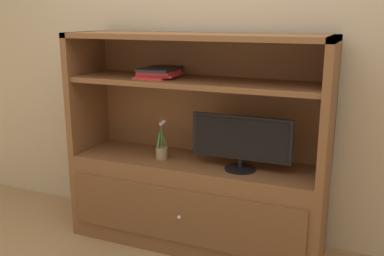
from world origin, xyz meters
The scene contains 5 objects.
painted_rear_wall centered at (0.00, 0.75, 1.40)m, with size 6.00×0.10×2.80m, color tan.
media_console centered at (0.00, 0.41, 0.48)m, with size 1.81×0.53×1.51m.
tv_monitor centered at (0.35, 0.34, 0.83)m, with size 0.67×0.21×0.37m.
potted_plant centered at (-0.23, 0.35, 0.70)m, with size 0.09×0.09×0.30m.
magazine_stack centered at (-0.27, 0.40, 1.24)m, with size 0.28×0.36×0.07m.
Camera 1 is at (1.12, -2.32, 1.62)m, focal length 41.03 mm.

